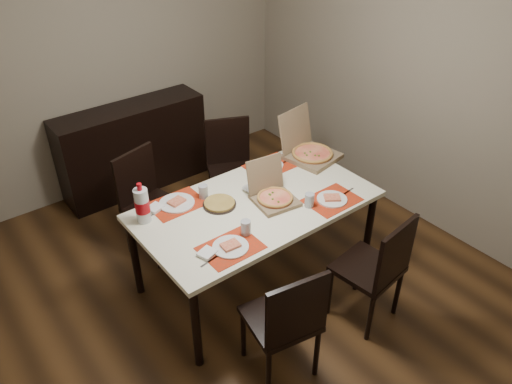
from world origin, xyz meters
TOP-DOWN VIEW (x-y plane):
  - ground at (0.00, 0.00)m, footprint 3.80×4.00m
  - room_walls at (0.00, 0.43)m, footprint 3.84×4.02m
  - sideboard at (0.00, 1.78)m, footprint 1.50×0.40m
  - dining_table at (0.12, -0.11)m, footprint 1.80×1.00m
  - chair_near_left at (-0.30, -0.96)m, footprint 0.49×0.49m
  - chair_near_right at (0.52, -0.99)m, footprint 0.47×0.47m
  - chair_far_left at (-0.36, 0.78)m, footprint 0.52×0.52m
  - chair_far_right at (0.54, 0.82)m, footprint 0.56×0.56m
  - setting_near_left at (-0.31, -0.40)m, footprint 0.47×0.30m
  - setting_near_right at (0.54, -0.42)m, footprint 0.48×0.30m
  - setting_far_left at (-0.33, 0.24)m, footprint 0.50×0.30m
  - setting_far_right at (0.50, 0.22)m, footprint 0.51×0.30m
  - napkin_loose at (0.25, -0.11)m, footprint 0.16×0.16m
  - pizza_box_center at (0.24, -0.16)m, footprint 0.35×0.38m
  - pizza_box_right at (0.91, 0.16)m, footprint 0.46×0.50m
  - faina_plate at (-0.11, 0.04)m, footprint 0.25×0.25m
  - dip_bowl at (0.19, 0.04)m, footprint 0.14×0.14m
  - soda_bottle at (-0.65, 0.21)m, footprint 0.11×0.11m

SIDE VIEW (x-z plane):
  - ground at x=0.00m, z-range -0.02..0.00m
  - sideboard at x=0.00m, z-range 0.00..0.90m
  - chair_near_left at x=-0.30m, z-range 0.05..0.98m
  - chair_near_right at x=0.52m, z-range 0.05..0.98m
  - chair_far_left at x=-0.36m, z-range 0.05..0.98m
  - chair_far_right at x=0.54m, z-range 0.05..0.98m
  - dining_table at x=0.12m, z-range 0.31..1.06m
  - napkin_loose at x=0.25m, z-range 0.75..0.77m
  - faina_plate at x=-0.11m, z-range 0.75..0.78m
  - dip_bowl at x=0.19m, z-range 0.75..0.78m
  - setting_far_left at x=-0.33m, z-range 0.72..0.83m
  - setting_near_left at x=-0.31m, z-range 0.72..0.83m
  - setting_near_right at x=0.54m, z-range 0.72..0.83m
  - setting_far_right at x=0.50m, z-range 0.72..0.83m
  - pizza_box_center at x=0.24m, z-range 0.65..0.95m
  - pizza_box_right at x=0.91m, z-range 0.61..1.01m
  - soda_bottle at x=-0.65m, z-range 0.73..1.04m
  - room_walls at x=0.00m, z-range 0.42..3.04m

